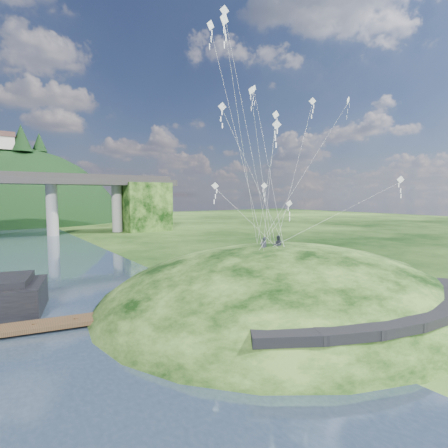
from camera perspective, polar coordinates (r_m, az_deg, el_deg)
ground at (r=27.75m, az=0.36°, el=-15.85°), size 320.00×320.00×0.00m
grass_hill at (r=34.57m, az=9.57°, el=-14.32°), size 36.00×32.00×13.00m
footpath at (r=26.39m, az=27.46°, el=-12.73°), size 22.29×5.84×0.83m
wooden_dock at (r=29.20m, az=-23.05°, el=-14.35°), size 12.91×4.48×0.91m
kite_flyers at (r=33.17m, az=8.11°, el=-1.94°), size 2.76×1.15×1.92m
kite_swarm at (r=35.95m, az=7.91°, el=17.28°), size 19.47×14.84×19.66m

